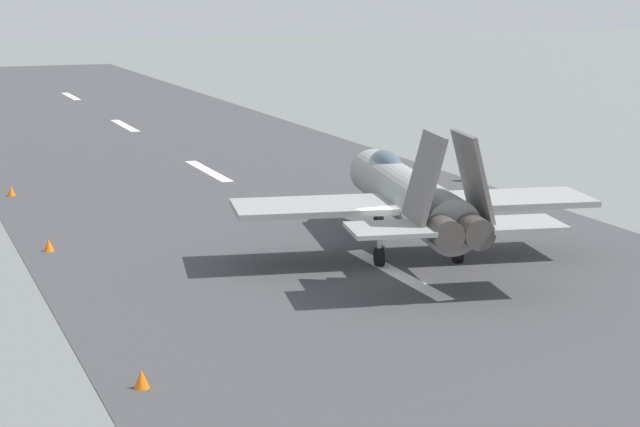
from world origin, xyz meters
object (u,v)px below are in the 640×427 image
(marker_cone_mid, at_px, (49,245))
(marker_cone_far, at_px, (11,191))
(fighter_jet, at_px, (407,194))
(marker_cone_near, at_px, (142,379))
(crew_person, at_px, (474,168))

(marker_cone_mid, height_order, marker_cone_far, same)
(marker_cone_mid, xyz_separation_m, marker_cone_far, (13.21, 0.00, 0.00))
(fighter_jet, xyz_separation_m, marker_cone_mid, (5.79, 13.61, -2.22))
(fighter_jet, bearing_deg, marker_cone_mid, 66.97)
(marker_cone_mid, bearing_deg, marker_cone_near, 180.00)
(fighter_jet, bearing_deg, crew_person, -38.91)
(fighter_jet, height_order, marker_cone_near, fighter_jet)
(crew_person, height_order, marker_cone_near, crew_person)
(marker_cone_far, bearing_deg, marker_cone_mid, 180.00)
(crew_person, relative_size, marker_cone_far, 2.85)
(marker_cone_far, bearing_deg, marker_cone_near, 180.00)
(marker_cone_mid, relative_size, marker_cone_far, 1.00)
(fighter_jet, relative_size, marker_cone_mid, 31.41)
(fighter_jet, distance_m, marker_cone_mid, 14.95)
(marker_cone_near, xyz_separation_m, marker_cone_mid, (17.01, 0.00, 0.00))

